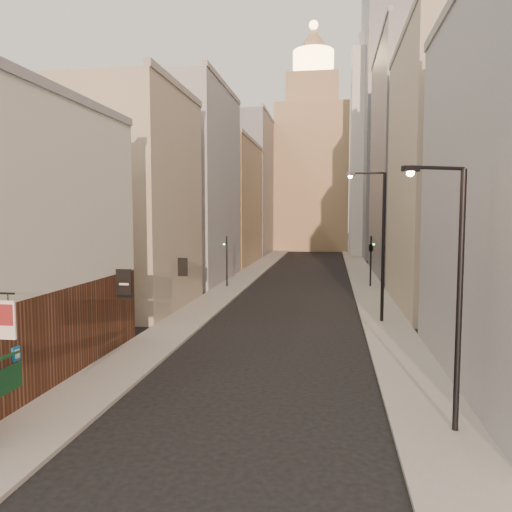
% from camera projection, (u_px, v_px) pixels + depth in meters
% --- Properties ---
extents(sidewalk_left, '(3.00, 140.00, 0.15)m').
position_uv_depth(sidewalk_left, '(258.00, 268.00, 65.56)').
color(sidewalk_left, gray).
rests_on(sidewalk_left, ground).
extents(sidewalk_right, '(3.00, 140.00, 0.15)m').
position_uv_depth(sidewalk_right, '(359.00, 269.00, 63.62)').
color(sidewalk_right, gray).
rests_on(sidewalk_right, ground).
extents(left_bldg_beige, '(8.00, 12.00, 16.00)m').
position_uv_depth(left_bldg_beige, '(129.00, 202.00, 37.14)').
color(left_bldg_beige, tan).
rests_on(left_bldg_beige, ground).
extents(left_bldg_grey, '(8.00, 16.00, 20.00)m').
position_uv_depth(left_bldg_grey, '(189.00, 187.00, 52.74)').
color(left_bldg_grey, gray).
rests_on(left_bldg_grey, ground).
extents(left_bldg_tan, '(8.00, 18.00, 17.00)m').
position_uv_depth(left_bldg_tan, '(225.00, 204.00, 70.60)').
color(left_bldg_tan, tan).
rests_on(left_bldg_tan, ground).
extents(left_bldg_wingrid, '(8.00, 20.00, 24.00)m').
position_uv_depth(left_bldg_wingrid, '(248.00, 187.00, 90.01)').
color(left_bldg_wingrid, gray).
rests_on(left_bldg_wingrid, ground).
extents(right_bldg_beige, '(8.00, 16.00, 20.00)m').
position_uv_depth(right_bldg_beige, '(454.00, 175.00, 37.33)').
color(right_bldg_beige, tan).
rests_on(right_bldg_beige, ground).
extents(right_bldg_wingrid, '(8.00, 20.00, 26.00)m').
position_uv_depth(right_bldg_wingrid, '(412.00, 162.00, 56.78)').
color(right_bldg_wingrid, gray).
rests_on(right_bldg_wingrid, ground).
extents(highrise, '(21.00, 23.00, 51.20)m').
position_uv_depth(highrise, '(425.00, 102.00, 82.41)').
color(highrise, gray).
rests_on(highrise, ground).
extents(clock_tower, '(14.00, 14.00, 44.90)m').
position_uv_depth(clock_tower, '(312.00, 161.00, 99.71)').
color(clock_tower, tan).
rests_on(clock_tower, ground).
extents(white_tower, '(8.00, 8.00, 41.50)m').
position_uv_depth(white_tower, '(375.00, 146.00, 84.20)').
color(white_tower, silver).
rests_on(white_tower, ground).
extents(streetlamp_near, '(2.09, 1.09, 8.55)m').
position_uv_depth(streetlamp_near, '(454.00, 285.00, 15.63)').
color(streetlamp_near, black).
rests_on(streetlamp_near, ground).
extents(streetlamp_mid, '(2.57, 0.31, 9.78)m').
position_uv_depth(streetlamp_mid, '(379.00, 238.00, 32.11)').
color(streetlamp_mid, black).
rests_on(streetlamp_mid, ground).
extents(traffic_light_left, '(0.54, 0.41, 5.00)m').
position_uv_depth(traffic_light_left, '(227.00, 253.00, 48.00)').
color(traffic_light_left, black).
rests_on(traffic_light_left, ground).
extents(traffic_light_right, '(0.85, 0.85, 5.00)m').
position_uv_depth(traffic_light_right, '(371.00, 247.00, 47.86)').
color(traffic_light_right, black).
rests_on(traffic_light_right, ground).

